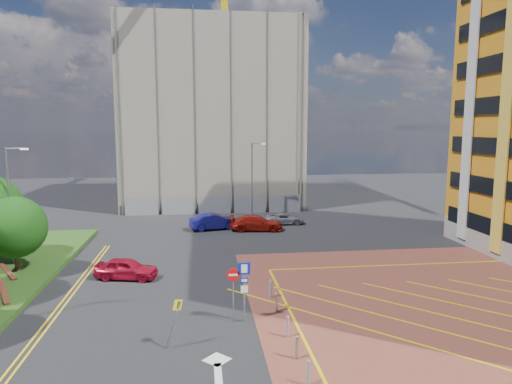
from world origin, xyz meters
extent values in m
plane|color=black|center=(0.00, 0.00, 0.00)|extent=(140.00, 140.00, 0.00)
cube|color=brown|center=(14.00, 0.00, 0.01)|extent=(26.00, 26.00, 0.02)
cube|color=brown|center=(-12.80, 6.00, 0.20)|extent=(2.29, 4.27, 0.40)
cube|color=brown|center=(-14.20, 10.00, 0.20)|extent=(2.69, 4.06, 0.40)
cylinder|color=#3D2B1C|center=(-13.50, 10.00, 1.20)|extent=(0.36, 0.36, 1.80)
sphere|color=#0E390D|center=(-13.50, 10.00, 3.20)|extent=(4.00, 4.00, 4.00)
cylinder|color=#9EA0A8|center=(-14.50, 12.00, 4.30)|extent=(0.16, 0.16, 8.00)
cylinder|color=#9EA0A8|center=(-13.90, 12.00, 8.18)|extent=(1.20, 0.10, 0.10)
cube|color=silver|center=(-13.30, 12.00, 8.15)|extent=(0.50, 0.15, 0.12)
cylinder|color=#9EA0A8|center=(4.00, 28.00, 4.00)|extent=(0.16, 0.16, 8.00)
cylinder|color=#9EA0A8|center=(4.60, 28.00, 7.88)|extent=(1.20, 0.10, 0.10)
cube|color=silver|center=(5.20, 28.00, 7.85)|extent=(0.50, 0.15, 0.12)
cylinder|color=#9EA0A8|center=(0.50, 1.00, 1.60)|extent=(0.10, 0.10, 3.20)
cube|color=#091AA5|center=(0.50, 0.97, 2.75)|extent=(0.60, 0.04, 0.60)
cube|color=white|center=(0.50, 0.94, 2.75)|extent=(0.30, 0.02, 0.42)
cube|color=#091AA5|center=(0.50, 0.97, 2.15)|extent=(0.40, 0.04, 0.25)
cube|color=white|center=(0.50, 0.94, 2.15)|extent=(0.28, 0.02, 0.14)
cube|color=white|center=(0.50, 0.97, 1.70)|extent=(0.35, 0.04, 0.35)
cylinder|color=#9EA0A8|center=(-0.05, 1.00, 1.35)|extent=(0.08, 0.08, 2.70)
cylinder|color=red|center=(-0.05, 0.97, 2.45)|extent=(0.64, 0.04, 0.64)
cube|color=white|center=(-0.05, 0.94, 2.45)|extent=(0.44, 0.02, 0.10)
cylinder|color=#9EA0A8|center=(-2.84, -1.41, 1.10)|extent=(0.76, 0.08, 2.12)
cube|color=yellow|center=(-2.62, -1.44, 2.00)|extent=(0.43, 0.43, 0.57)
cylinder|color=black|center=(2.30, -5.00, 0.47)|extent=(0.14, 0.14, 0.90)
cylinder|color=#9EA0A8|center=(2.30, -3.00, 0.47)|extent=(0.14, 0.14, 0.90)
cylinder|color=black|center=(2.30, -1.00, 0.47)|extent=(0.14, 0.14, 0.90)
cylinder|color=#9EA0A8|center=(2.30, 2.00, 0.47)|extent=(0.14, 0.14, 0.90)
cylinder|color=black|center=(2.30, 4.00, 0.47)|extent=(0.14, 0.14, 0.90)
cube|color=gray|center=(0.00, 40.00, 11.00)|extent=(21.20, 19.20, 22.00)
cube|color=gold|center=(2.00, 42.00, 17.00)|extent=(0.90, 0.90, 34.00)
cube|color=gray|center=(1.00, 30.00, 1.00)|extent=(21.60, 0.06, 2.00)
imported|color=#AC0E28|center=(-6.34, 8.41, 0.67)|extent=(4.20, 2.39, 1.35)
imported|color=navy|center=(-0.31, 22.00, 0.76)|extent=(4.84, 2.56, 1.52)
imported|color=#A2170D|center=(3.60, 21.08, 0.71)|extent=(5.12, 2.56, 1.43)
imported|color=#A6A6AD|center=(6.74, 23.59, 0.54)|extent=(3.92, 1.85, 1.08)
camera|label=1|loc=(-1.58, -20.47, 9.58)|focal=32.00mm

